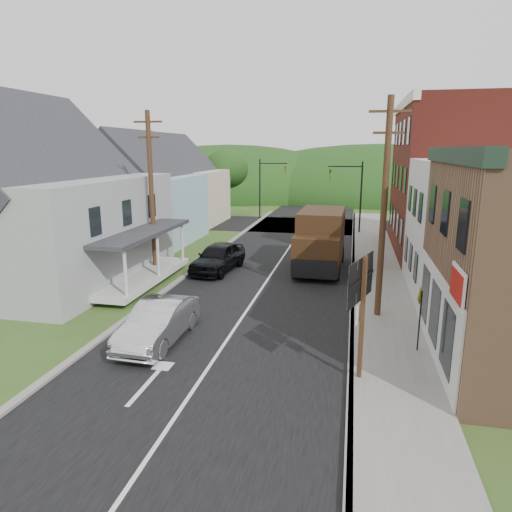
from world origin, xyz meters
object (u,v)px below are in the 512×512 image
Objects in this scene: warning_sign at (420,310)px; delivery_van at (320,240)px; route_sign_cluster at (361,300)px; silver_sedan at (159,323)px; dark_sedan at (218,257)px.

delivery_van is at bearing 132.12° from warning_sign.
route_sign_cluster reaches higher than warning_sign.
silver_sedan is 1.20× the size of route_sign_cluster.
delivery_van is at bearing 68.14° from silver_sedan.
dark_sedan is (-0.76, 10.14, 0.07)m from silver_sedan.
warning_sign is (4.17, -10.91, -0.14)m from delivery_van.
delivery_van is (5.77, 1.66, 0.93)m from dark_sedan.
silver_sedan is 12.86m from delivery_van.
delivery_van is 13.45m from route_sign_cluster.
silver_sedan is 0.73× the size of delivery_van.
route_sign_cluster reaches higher than silver_sedan.
route_sign_cluster is (2.14, -13.25, 0.87)m from delivery_van.
dark_sedan is at bearing 95.44° from silver_sedan.
warning_sign is at bearing -67.61° from delivery_van.
warning_sign is at bearing -35.97° from dark_sedan.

